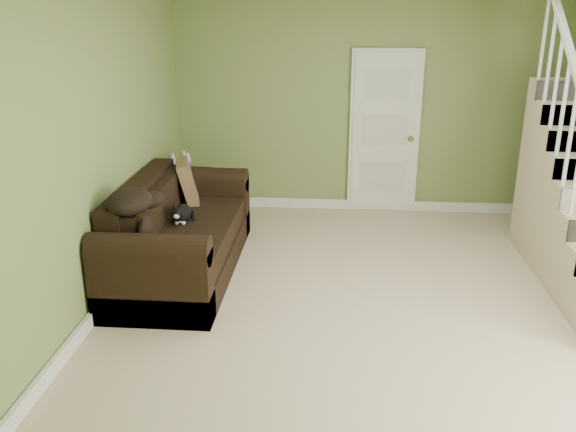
% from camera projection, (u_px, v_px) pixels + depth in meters
% --- Properties ---
extents(floor, '(5.00, 5.50, 0.01)m').
position_uv_depth(floor, '(387.00, 309.00, 5.33)').
color(floor, tan).
rests_on(floor, ground).
extents(wall_back, '(5.00, 0.04, 2.60)m').
position_uv_depth(wall_back, '(377.00, 108.00, 7.48)').
color(wall_back, olive).
rests_on(wall_back, floor).
extents(wall_front, '(5.00, 0.04, 2.60)m').
position_uv_depth(wall_front, '(457.00, 351.00, 2.31)').
color(wall_front, olive).
rests_on(wall_front, floor).
extents(wall_left, '(0.04, 5.50, 2.60)m').
position_uv_depth(wall_left, '(94.00, 159.00, 5.09)').
color(wall_left, olive).
rests_on(wall_left, floor).
extents(baseboard_back, '(5.00, 0.04, 0.12)m').
position_uv_depth(baseboard_back, '(372.00, 205.00, 7.86)').
color(baseboard_back, white).
rests_on(baseboard_back, floor).
extents(baseboard_left, '(0.04, 5.50, 0.12)m').
position_uv_depth(baseboard_left, '(112.00, 293.00, 5.50)').
color(baseboard_left, white).
rests_on(baseboard_left, floor).
extents(door, '(0.86, 0.12, 2.02)m').
position_uv_depth(door, '(384.00, 133.00, 7.53)').
color(door, white).
rests_on(door, floor).
extents(sofa, '(1.00, 2.32, 0.92)m').
position_uv_depth(sofa, '(177.00, 238.00, 5.99)').
color(sofa, black).
rests_on(sofa, floor).
extents(side_table, '(0.60, 0.60, 0.89)m').
position_uv_depth(side_table, '(184.00, 199.00, 7.20)').
color(side_table, black).
rests_on(side_table, floor).
extents(cat, '(0.21, 0.46, 0.22)m').
position_uv_depth(cat, '(182.00, 214.00, 5.96)').
color(cat, black).
rests_on(cat, sofa).
extents(banana, '(0.09, 0.17, 0.05)m').
position_uv_depth(banana, '(193.00, 246.00, 5.34)').
color(banana, yellow).
rests_on(banana, sofa).
extents(throw_pillow, '(0.34, 0.51, 0.49)m').
position_uv_depth(throw_pillow, '(188.00, 182.00, 6.57)').
color(throw_pillow, '#432B1B').
rests_on(throw_pillow, sofa).
extents(throw_blanket, '(0.47, 0.56, 0.20)m').
position_uv_depth(throw_blanket, '(129.00, 202.00, 5.14)').
color(throw_blanket, black).
rests_on(throw_blanket, sofa).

